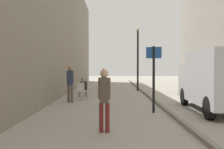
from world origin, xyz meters
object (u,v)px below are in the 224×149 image
(pedestrian_mid_block, at_px, (104,96))
(cafe_chair_near_window, at_px, (81,90))
(delivery_van, at_px, (216,79))
(street_sign_post, at_px, (153,73))
(lamp_post, at_px, (137,55))
(bicycle_leaning, at_px, (82,87))
(cafe_chair_by_doorway, at_px, (83,88))
(pedestrian_main_foreground, at_px, (70,81))
(pedestrian_far_crossing, at_px, (103,78))

(pedestrian_mid_block, xyz_separation_m, cafe_chair_near_window, (-1.45, 7.01, -0.45))
(delivery_van, relative_size, street_sign_post, 1.96)
(pedestrian_mid_block, height_order, lamp_post, lamp_post)
(pedestrian_mid_block, distance_m, lamp_post, 12.84)
(bicycle_leaning, distance_m, cafe_chair_by_doorway, 3.17)
(pedestrian_main_foreground, distance_m, delivery_van, 6.87)
(street_sign_post, distance_m, cafe_chair_near_window, 5.22)
(bicycle_leaning, bearing_deg, cafe_chair_by_doorway, -86.43)
(delivery_van, bearing_deg, lamp_post, 105.83)
(pedestrian_main_foreground, bearing_deg, street_sign_post, -25.61)
(delivery_van, distance_m, cafe_chair_by_doorway, 7.81)
(pedestrian_main_foreground, relative_size, delivery_van, 0.36)
(lamp_post, bearing_deg, pedestrian_far_crossing, 168.96)
(pedestrian_far_crossing, height_order, delivery_van, delivery_van)
(pedestrian_far_crossing, relative_size, delivery_van, 0.33)
(bicycle_leaning, bearing_deg, pedestrian_mid_block, -84.38)
(delivery_van, bearing_deg, pedestrian_main_foreground, 158.93)
(cafe_chair_by_doorway, bearing_deg, pedestrian_mid_block, -96.71)
(delivery_van, xyz_separation_m, lamp_post, (-2.26, 9.18, 1.42))
(pedestrian_mid_block, relative_size, cafe_chair_near_window, 1.83)
(lamp_post, distance_m, bicycle_leaning, 4.80)
(pedestrian_mid_block, relative_size, cafe_chair_by_doorway, 1.83)
(pedestrian_far_crossing, distance_m, bicycle_leaning, 2.19)
(bicycle_leaning, bearing_deg, pedestrian_main_foreground, -93.65)
(pedestrian_main_foreground, relative_size, pedestrian_mid_block, 1.08)
(cafe_chair_by_doorway, bearing_deg, pedestrian_far_crossing, 60.21)
(pedestrian_mid_block, distance_m, bicycle_leaning, 11.71)
(street_sign_post, bearing_deg, pedestrian_mid_block, 76.01)
(pedestrian_main_foreground, bearing_deg, cafe_chair_near_window, 77.52)
(pedestrian_main_foreground, height_order, cafe_chair_by_doorway, pedestrian_main_foreground)
(pedestrian_far_crossing, bearing_deg, bicycle_leaning, -130.39)
(pedestrian_far_crossing, relative_size, cafe_chair_near_window, 1.78)
(cafe_chair_near_window, bearing_deg, bicycle_leaning, -117.77)
(pedestrian_far_crossing, distance_m, street_sign_post, 10.24)
(street_sign_post, relative_size, lamp_post, 0.55)
(pedestrian_mid_block, distance_m, pedestrian_far_crossing, 13.05)
(street_sign_post, bearing_deg, lamp_post, -75.06)
(delivery_van, height_order, street_sign_post, street_sign_post)
(lamp_post, bearing_deg, bicycle_leaning, -166.17)
(delivery_van, height_order, bicycle_leaning, delivery_van)
(pedestrian_mid_block, distance_m, cafe_chair_near_window, 7.17)
(pedestrian_main_foreground, bearing_deg, cafe_chair_by_doorway, 93.34)
(cafe_chair_near_window, distance_m, cafe_chair_by_doorway, 1.39)
(pedestrian_far_crossing, height_order, cafe_chair_near_window, pedestrian_far_crossing)
(bicycle_leaning, relative_size, cafe_chair_near_window, 1.88)
(pedestrian_mid_block, relative_size, street_sign_post, 0.66)
(delivery_van, distance_m, bicycle_leaning, 10.38)
(pedestrian_far_crossing, height_order, bicycle_leaning, pedestrian_far_crossing)
(lamp_post, xyz_separation_m, cafe_chair_by_doorway, (-3.66, -4.14, -2.18))
(street_sign_post, bearing_deg, cafe_chair_by_doorway, -40.95)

